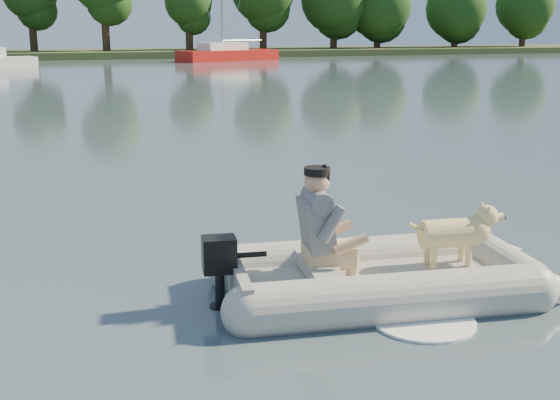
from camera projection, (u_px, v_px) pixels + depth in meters
name	position (u px, v px, depth m)	size (l,w,h in m)	color
water	(360.00, 322.00, 6.51)	(160.00, 160.00, 0.00)	slate
shore_bank	(63.00, 55.00, 63.31)	(160.00, 12.00, 0.70)	#47512D
dinghy	(389.00, 236.00, 7.07)	(4.78, 3.23, 1.43)	#9B9B96
man	(319.00, 220.00, 6.93)	(0.75, 0.65, 1.12)	slate
dog	(449.00, 238.00, 7.27)	(0.97, 0.34, 0.65)	#D4BC7A
outboard_motor	(220.00, 275.00, 6.80)	(0.43, 0.30, 0.82)	black
sailboat	(227.00, 54.00, 57.04)	(8.97, 5.53, 11.85)	#AB1813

